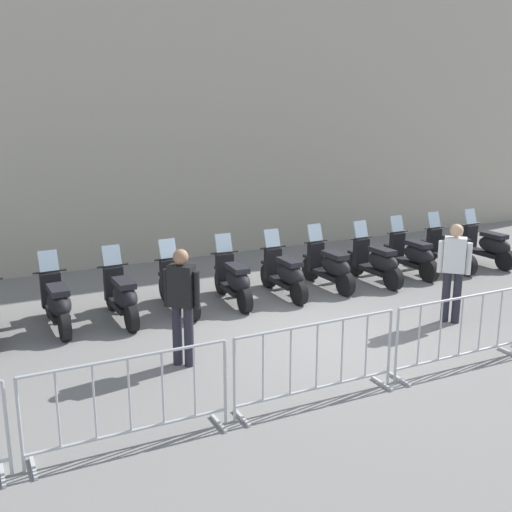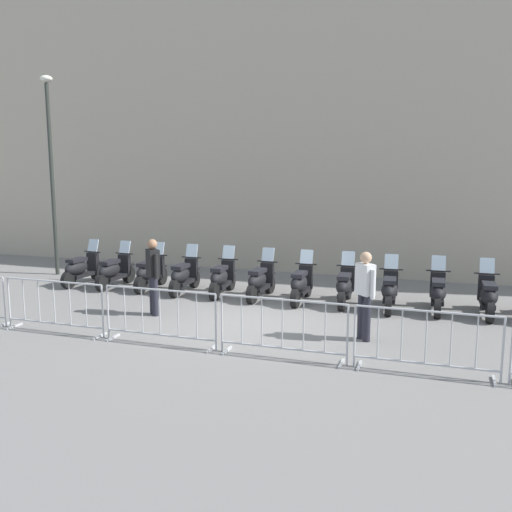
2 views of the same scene
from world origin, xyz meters
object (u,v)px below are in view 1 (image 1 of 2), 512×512
Objects in this scene: motorcycle_5 at (234,281)px; officer_near_row_end at (454,267)px; motorcycle_2 at (57,304)px; barrier_segment_1 at (130,402)px; barrier_segment_3 at (460,332)px; motorcycle_6 at (285,274)px; motorcycle_8 at (376,262)px; barrier_segment_2 at (317,363)px; motorcycle_7 at (330,267)px; officer_mid_plaza at (182,301)px; motorcycle_10 at (450,250)px; motorcycle_4 at (180,288)px; motorcycle_11 at (487,246)px; motorcycle_3 at (122,296)px; motorcycle_9 at (412,255)px.

officer_near_row_end is (2.50, -2.98, 0.53)m from motorcycle_5.
officer_near_row_end is (5.64, -3.55, 0.53)m from motorcycle_2.
barrier_segment_3 is (4.72, -0.76, 0.00)m from barrier_segment_1.
motorcycle_6 and motorcycle_8 have the same top height.
barrier_segment_2 is at bearing -9.17° from barrier_segment_1.
officer_mid_plaza reaches higher than motorcycle_7.
motorcycle_4 is at bearing 171.09° from motorcycle_10.
officer_mid_plaza reaches higher than motorcycle_5.
officer_near_row_end is at bearing -13.16° from officer_mid_plaza.
motorcycle_2 is 9.59m from motorcycle_11.
motorcycle_7 is at bearing 75.09° from barrier_segment_3.
barrier_segment_1 is 6.19m from officer_near_row_end.
barrier_segment_1 is (-9.97, -2.45, 0.07)m from motorcycle_11.
barrier_segment_1 is at bearing -163.26° from motorcycle_10.
motorcycle_3 is 0.76× the size of barrier_segment_3.
officer_mid_plaza is at bearing 143.76° from barrier_segment_3.
officer_near_row_end reaches higher than barrier_segment_1.
officer_mid_plaza is (-0.83, 1.96, 0.45)m from barrier_segment_2.
motorcycle_7 is 2.13m from motorcycle_9.
motorcycle_11 is 10.27m from barrier_segment_1.
barrier_segment_3 is (2.36, -0.38, 0.00)m from barrier_segment_2.
motorcycle_5 is at bearing 71.54° from barrier_segment_2.
motorcycle_2 is 2.13m from motorcycle_4.
motorcycle_2 is at bearing 147.85° from officer_near_row_end.
motorcycle_8 is (1.03, -0.29, 0.00)m from motorcycle_7.
officer_near_row_end is at bearing -81.83° from motorcycle_7.
motorcycle_6 is 1.00× the size of motorcycle_11.
motorcycle_10 is at bearing -8.91° from motorcycle_4.
motorcycle_6 is (4.19, -0.77, 0.00)m from motorcycle_2.
barrier_segment_3 is (1.07, -4.24, 0.07)m from motorcycle_5.
motorcycle_10 is (3.16, -0.49, 0.00)m from motorcycle_7.
motorcycle_4 is at bearing 170.55° from motorcycle_11.
barrier_segment_3 is at bearing -75.83° from motorcycle_5.
barrier_segment_2 is at bearing -143.67° from motorcycle_8.
motorcycle_6 is at bearing 34.87° from barrier_segment_1.
motorcycle_2 is at bearing 169.76° from motorcycle_5.
officer_mid_plaza is (-4.24, -1.60, 0.53)m from motorcycle_7.
motorcycle_11 is 4.32m from officer_near_row_end.
officer_near_row_end reaches higher than motorcycle_9.
barrier_segment_3 is at bearing -64.56° from motorcycle_4.
motorcycle_4 is 5.33m from motorcycle_9.
motorcycle_4 is at bearing -6.29° from motorcycle_3.
barrier_segment_1 is (-3.65, -3.48, 0.07)m from motorcycle_5.
motorcycle_5 is 4.07m from barrier_segment_2.
motorcycle_7 is (4.22, -0.62, 0.00)m from motorcycle_3.
barrier_segment_3 is (0.02, -4.04, 0.07)m from motorcycle_6.
motorcycle_8 reaches higher than barrier_segment_2.
motorcycle_8 is (6.29, -1.16, 0.00)m from motorcycle_2.
motorcycle_2 is at bearing 170.01° from motorcycle_4.
motorcycle_6 is 1.00× the size of motorcycle_8.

